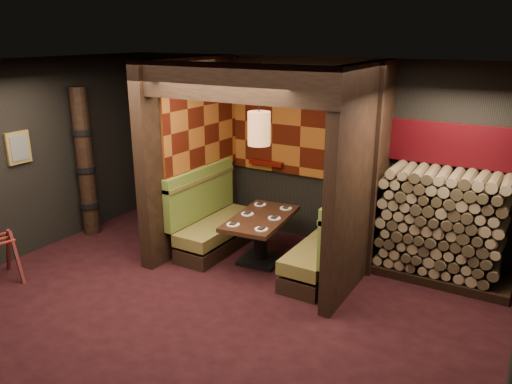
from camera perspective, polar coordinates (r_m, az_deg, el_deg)
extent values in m
cube|color=black|center=(6.15, -6.35, -13.60)|extent=(6.50, 5.50, 0.02)
cube|color=black|center=(5.27, -7.43, 14.17)|extent=(6.50, 5.50, 0.02)
cube|color=black|center=(7.83, 5.46, 4.71)|extent=(6.50, 0.02, 2.85)
cube|color=black|center=(7.90, -26.09, 3.09)|extent=(0.02, 5.50, 2.85)
cube|color=black|center=(7.59, -7.47, 4.24)|extent=(0.20, 2.20, 2.85)
cube|color=black|center=(6.41, 11.92, 1.49)|extent=(0.15, 2.10, 2.85)
cube|color=black|center=(5.87, -3.27, 12.37)|extent=(2.85, 0.18, 0.44)
cube|color=brown|center=(7.72, 5.22, 7.53)|extent=(2.40, 0.06, 1.55)
cube|color=brown|center=(7.57, -6.06, 7.54)|extent=(0.04, 1.85, 1.45)
cube|color=#4E0906|center=(8.06, 1.21, 3.37)|extent=(0.60, 0.12, 0.07)
cube|color=black|center=(7.73, -4.16, -5.70)|extent=(0.55, 1.60, 0.22)
cube|color=brown|center=(7.63, -4.21, -3.98)|extent=(0.55, 1.60, 0.18)
cube|color=olive|center=(7.68, -6.33, -0.79)|extent=(0.12, 1.60, 0.78)
cube|color=brown|center=(7.58, -6.42, 1.72)|extent=(0.15, 1.60, 0.06)
cube|color=black|center=(6.99, 7.38, -8.45)|extent=(0.55, 1.60, 0.22)
cube|color=brown|center=(6.88, 7.47, -6.58)|extent=(0.55, 1.60, 0.18)
cube|color=olive|center=(6.62, 10.27, -4.06)|extent=(0.12, 1.60, 0.78)
cube|color=brown|center=(6.50, 10.43, -1.19)|extent=(0.15, 1.60, 0.06)
cube|color=black|center=(7.32, 0.52, -7.73)|extent=(0.61, 0.61, 0.06)
cylinder|color=black|center=(7.20, 0.53, -5.64)|extent=(0.20, 0.20, 0.64)
cube|color=#321C10|center=(7.07, 0.54, -3.03)|extent=(0.86, 1.40, 0.06)
cylinder|color=white|center=(6.75, -2.63, -3.73)|extent=(0.18, 0.18, 0.01)
cube|color=black|center=(6.75, -2.63, -3.60)|extent=(0.08, 0.12, 0.02)
cylinder|color=white|center=(6.59, 0.62, -4.27)|extent=(0.18, 0.18, 0.01)
cube|color=black|center=(6.58, 0.62, -4.14)|extent=(0.08, 0.12, 0.02)
cylinder|color=white|center=(7.14, -1.00, -2.52)|extent=(0.18, 0.18, 0.01)
cube|color=black|center=(7.13, -1.00, -2.40)|extent=(0.08, 0.12, 0.02)
cylinder|color=white|center=(6.98, 2.11, -3.00)|extent=(0.18, 0.18, 0.01)
cube|color=black|center=(6.98, 2.11, -2.87)|extent=(0.08, 0.12, 0.02)
cylinder|color=white|center=(7.53, 0.47, -1.43)|extent=(0.18, 0.18, 0.01)
cube|color=black|center=(7.52, 0.47, -1.31)|extent=(0.08, 0.12, 0.02)
cylinder|color=white|center=(7.38, 3.44, -1.86)|extent=(0.18, 0.18, 0.01)
cube|color=black|center=(7.37, 3.44, -1.74)|extent=(0.08, 0.12, 0.02)
cylinder|color=#AD6F43|center=(6.68, 0.35, 7.26)|extent=(0.30, 0.30, 0.45)
sphere|color=#FFC672|center=(6.68, 0.35, 7.26)|extent=(0.18, 0.18, 0.18)
cylinder|color=black|center=(6.60, 0.36, 12.02)|extent=(0.02, 0.02, 0.66)
cube|color=olive|center=(7.88, -25.52, 4.60)|extent=(0.04, 0.36, 0.46)
cube|color=#3F3F3F|center=(7.86, -25.42, 4.58)|extent=(0.01, 0.27, 0.36)
cube|color=#491415|center=(7.69, -26.45, -6.06)|extent=(0.32, 0.12, 0.72)
cube|color=#491415|center=(7.39, -25.62, -6.89)|extent=(0.32, 0.12, 0.72)
cylinder|color=black|center=(8.42, -18.94, 3.17)|extent=(0.26, 0.26, 2.40)
cylinder|color=black|center=(8.61, -18.48, -1.34)|extent=(0.31, 0.31, 0.09)
cylinder|color=black|center=(8.44, -18.87, 2.51)|extent=(0.31, 0.31, 0.09)
cylinder|color=black|center=(8.32, -19.28, 6.51)|extent=(0.31, 0.31, 0.09)
cube|color=black|center=(7.27, 20.37, -8.83)|extent=(1.73, 0.70, 0.12)
cube|color=brown|center=(6.98, 21.02, -3.30)|extent=(1.73, 0.70, 1.38)
cube|color=maroon|center=(7.04, 22.37, 4.96)|extent=(1.83, 0.10, 0.56)
cube|color=black|center=(6.62, 13.39, 1.91)|extent=(0.08, 0.08, 2.85)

